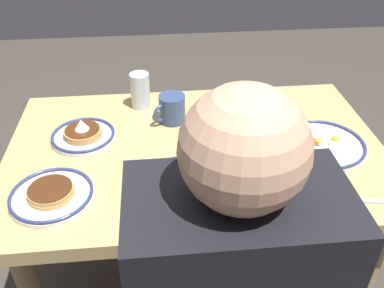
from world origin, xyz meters
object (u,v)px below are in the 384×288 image
object	(u,v)px
plate_near_main	(322,145)
plate_far_companion	(83,135)
tea_spoon	(283,181)
plate_far_side	(51,195)
drinking_glass	(140,92)
fork_far	(289,204)
fork_near	(257,102)
coffee_mug	(172,108)
plate_center_pancakes	(185,178)

from	to	relation	value
plate_near_main	plate_far_companion	xyz separation A→B (m)	(0.79, -0.13, 0.01)
plate_far_companion	tea_spoon	bearing A→B (deg)	154.81
plate_far_side	drinking_glass	bearing A→B (deg)	-116.59
fork_far	plate_near_main	bearing A→B (deg)	-125.98
drinking_glass	tea_spoon	xyz separation A→B (m)	(-0.42, 0.49, -0.06)
fork_near	tea_spoon	size ratio (longest dim) A/B	0.95
plate_near_main	tea_spoon	size ratio (longest dim) A/B	1.36
plate_far_side	tea_spoon	world-z (taller)	plate_far_side
coffee_mug	fork_near	world-z (taller)	coffee_mug
drinking_glass	fork_near	size ratio (longest dim) A/B	0.69
plate_near_main	tea_spoon	xyz separation A→B (m)	(0.18, 0.16, -0.01)
plate_far_side	drinking_glass	world-z (taller)	drinking_glass
fork_near	plate_far_companion	bearing A→B (deg)	16.20
plate_center_pancakes	plate_far_side	xyz separation A→B (m)	(0.38, 0.04, 0.00)
plate_far_companion	plate_far_side	xyz separation A→B (m)	(0.05, 0.29, -0.00)
plate_far_side	fork_far	size ratio (longest dim) A/B	1.16
tea_spoon	plate_far_companion	bearing A→B (deg)	-25.19
coffee_mug	drinking_glass	bearing A→B (deg)	-47.11
plate_far_side	fork_far	xyz separation A→B (m)	(-0.66, 0.09, -0.01)
fork_far	plate_far_side	bearing A→B (deg)	-7.87
plate_far_companion	plate_far_side	size ratio (longest dim) A/B	0.91
plate_near_main	drinking_glass	distance (m)	0.68
tea_spoon	fork_near	bearing A→B (deg)	-93.76
plate_near_main	drinking_glass	world-z (taller)	drinking_glass
drinking_glass	plate_far_companion	bearing A→B (deg)	46.43
plate_near_main	fork_far	bearing A→B (deg)	54.02
plate_near_main	fork_far	distance (m)	0.32
plate_center_pancakes	plate_near_main	bearing A→B (deg)	-164.72
plate_near_main	coffee_mug	world-z (taller)	coffee_mug
drinking_glass	fork_far	size ratio (longest dim) A/B	0.67
plate_far_side	plate_center_pancakes	bearing A→B (deg)	-174.19
plate_far_companion	fork_far	xyz separation A→B (m)	(-0.60, 0.38, -0.02)
plate_center_pancakes	tea_spoon	xyz separation A→B (m)	(-0.29, 0.03, -0.01)
plate_far_companion	drinking_glass	world-z (taller)	drinking_glass
plate_center_pancakes	drinking_glass	size ratio (longest dim) A/B	1.51
coffee_mug	tea_spoon	bearing A→B (deg)	129.28
plate_center_pancakes	drinking_glass	bearing A→B (deg)	-74.40
drinking_glass	fork_near	xyz separation A→B (m)	(-0.45, 0.02, -0.06)
plate_near_main	tea_spoon	bearing A→B (deg)	42.14
plate_far_companion	coffee_mug	distance (m)	0.32
coffee_mug	fork_far	xyz separation A→B (m)	(-0.30, 0.47, -0.05)
plate_center_pancakes	fork_near	distance (m)	0.55
coffee_mug	drinking_glass	size ratio (longest dim) A/B	0.87
coffee_mug	plate_center_pancakes	bearing A→B (deg)	93.15
plate_far_side	drinking_glass	size ratio (longest dim) A/B	1.73
plate_far_side	plate_far_companion	bearing A→B (deg)	-100.52
drinking_glass	coffee_mug	bearing A→B (deg)	132.89
plate_center_pancakes	fork_far	distance (m)	0.31
plate_far_companion	plate_far_side	world-z (taller)	plate_far_companion
plate_near_main	fork_near	bearing A→B (deg)	-65.38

